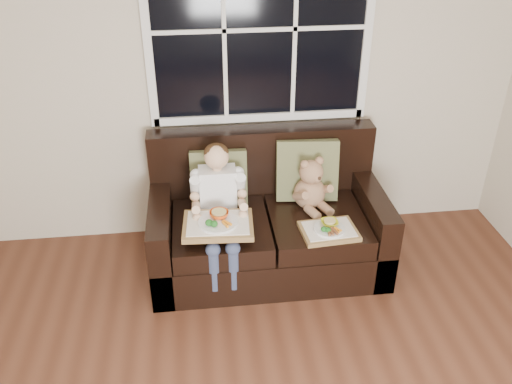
{
  "coord_description": "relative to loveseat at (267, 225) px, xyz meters",
  "views": [
    {
      "loc": [
        -0.21,
        -1.32,
        2.6
      ],
      "look_at": [
        0.17,
        1.85,
        0.7
      ],
      "focal_mm": 38.0,
      "sensor_mm": 36.0,
      "label": 1
    }
  ],
  "objects": [
    {
      "name": "tray_right",
      "position": [
        0.38,
        -0.35,
        0.17
      ],
      "size": [
        0.4,
        0.32,
        0.09
      ],
      "rotation": [
        0.0,
        0.0,
        0.08
      ],
      "color": "olive",
      "rests_on": "loveseat"
    },
    {
      "name": "teddy_bear",
      "position": [
        0.32,
        0.0,
        0.3
      ],
      "size": [
        0.29,
        0.35,
        0.41
      ],
      "rotation": [
        0.0,
        0.0,
        0.37
      ],
      "color": "#AC7C5B",
      "rests_on": "loveseat"
    },
    {
      "name": "window_back",
      "position": [
        0.0,
        0.46,
        1.34
      ],
      "size": [
        1.62,
        0.04,
        1.37
      ],
      "color": "black",
      "rests_on": "room_walls"
    },
    {
      "name": "pillow_right",
      "position": [
        0.32,
        0.15,
        0.37
      ],
      "size": [
        0.48,
        0.25,
        0.47
      ],
      "rotation": [
        -0.21,
        0.0,
        -0.1
      ],
      "color": "olive",
      "rests_on": "loveseat"
    },
    {
      "name": "loveseat",
      "position": [
        0.0,
        0.0,
        0.0
      ],
      "size": [
        1.7,
        0.92,
        0.96
      ],
      "color": "black",
      "rests_on": "ground"
    },
    {
      "name": "child",
      "position": [
        -0.36,
        -0.12,
        0.33
      ],
      "size": [
        0.38,
        0.59,
        0.86
      ],
      "color": "white",
      "rests_on": "loveseat"
    },
    {
      "name": "tray_left",
      "position": [
        -0.38,
        -0.34,
        0.27
      ],
      "size": [
        0.49,
        0.38,
        0.11
      ],
      "rotation": [
        0.0,
        0.0,
        -0.06
      ],
      "color": "olive",
      "rests_on": "child"
    },
    {
      "name": "room_walls",
      "position": [
        -0.27,
        -2.02,
        1.28
      ],
      "size": [
        4.52,
        5.02,
        2.71
      ],
      "color": "beige",
      "rests_on": "ground"
    },
    {
      "name": "pillow_left",
      "position": [
        -0.34,
        0.15,
        0.35
      ],
      "size": [
        0.42,
        0.2,
        0.43
      ],
      "rotation": [
        -0.21,
        0.0,
        -0.03
      ],
      "color": "olive",
      "rests_on": "loveseat"
    }
  ]
}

